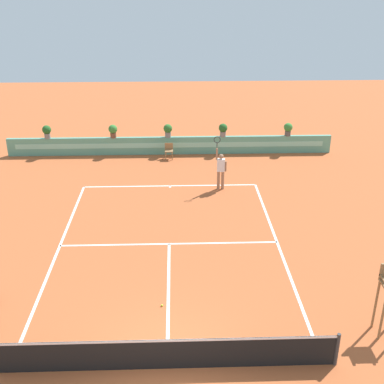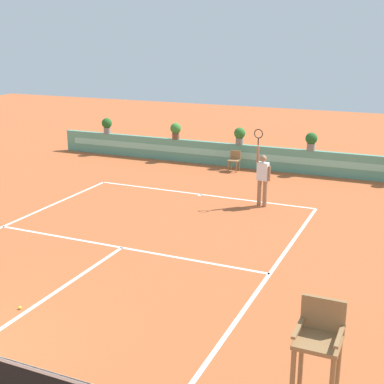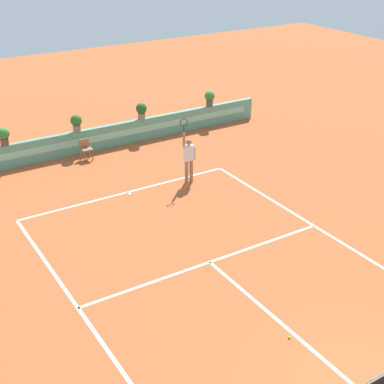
# 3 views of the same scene
# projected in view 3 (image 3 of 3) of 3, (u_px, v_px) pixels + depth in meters

# --- Properties ---
(ground_plane) EXTENTS (60.00, 60.00, 0.00)m
(ground_plane) POSITION_uv_depth(u_px,v_px,m) (217.00, 269.00, 16.33)
(ground_plane) COLOR #B2562D
(court_lines) EXTENTS (8.32, 11.94, 0.01)m
(court_lines) POSITION_uv_depth(u_px,v_px,m) (204.00, 257.00, 16.88)
(court_lines) COLOR white
(court_lines) RESTS_ON ground
(back_wall_barrier) EXTENTS (18.00, 0.21, 1.00)m
(back_wall_barrier) POSITION_uv_depth(u_px,v_px,m) (81.00, 142.00, 24.03)
(back_wall_barrier) COLOR #599E84
(back_wall_barrier) RESTS_ON ground
(ball_kid_chair) EXTENTS (0.44, 0.44, 0.85)m
(ball_kid_chair) POSITION_uv_depth(u_px,v_px,m) (86.00, 148.00, 23.45)
(ball_kid_chair) COLOR olive
(ball_kid_chair) RESTS_ON ground
(tennis_player) EXTENTS (0.62, 0.25, 2.58)m
(tennis_player) POSITION_uv_depth(u_px,v_px,m) (189.00, 157.00, 21.16)
(tennis_player) COLOR #9E7051
(tennis_player) RESTS_ON ground
(tennis_ball_near_baseline) EXTENTS (0.07, 0.07, 0.07)m
(tennis_ball_near_baseline) POSITION_uv_depth(u_px,v_px,m) (289.00, 337.00, 13.64)
(tennis_ball_near_baseline) COLOR #CCE033
(tennis_ball_near_baseline) RESTS_ON ground
(potted_plant_far_right) EXTENTS (0.48, 0.48, 0.72)m
(potted_plant_far_right) POSITION_uv_depth(u_px,v_px,m) (210.00, 98.00, 26.72)
(potted_plant_far_right) COLOR #514C47
(potted_plant_far_right) RESTS_ON back_wall_barrier
(potted_plant_centre) EXTENTS (0.48, 0.48, 0.72)m
(potted_plant_centre) POSITION_uv_depth(u_px,v_px,m) (76.00, 122.00, 23.57)
(potted_plant_centre) COLOR gray
(potted_plant_centre) RESTS_ON back_wall_barrier
(potted_plant_right) EXTENTS (0.48, 0.48, 0.72)m
(potted_plant_right) POSITION_uv_depth(u_px,v_px,m) (141.00, 110.00, 25.01)
(potted_plant_right) COLOR gray
(potted_plant_right) RESTS_ON back_wall_barrier
(potted_plant_left) EXTENTS (0.48, 0.48, 0.72)m
(potted_plant_left) POSITION_uv_depth(u_px,v_px,m) (4.00, 135.00, 22.15)
(potted_plant_left) COLOR brown
(potted_plant_left) RESTS_ON back_wall_barrier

